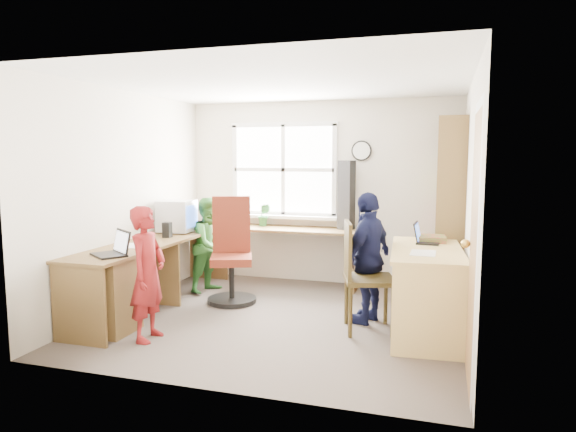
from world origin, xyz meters
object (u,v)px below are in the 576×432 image
(bookshelf, at_px, (450,216))
(person_green, at_px, (211,245))
(wooden_chair, at_px, (361,272))
(laptop_right, at_px, (424,238))
(person_red, at_px, (148,273))
(cd_tower, at_px, (346,195))
(potted_plant, at_px, (264,215))
(crt_monitor, at_px, (177,216))
(laptop_left, at_px, (114,249))
(l_desk, at_px, (154,274))
(swivel_chair, at_px, (232,257))
(right_desk, at_px, (426,272))
(person_navy, at_px, (368,258))

(bookshelf, bearing_deg, person_green, -172.49)
(bookshelf, bearing_deg, wooden_chair, -122.17)
(laptop_right, height_order, person_red, person_red)
(wooden_chair, height_order, cd_tower, cd_tower)
(potted_plant, bearing_deg, laptop_right, -27.94)
(crt_monitor, height_order, person_red, person_red)
(cd_tower, bearing_deg, laptop_right, -29.94)
(bookshelf, height_order, laptop_left, bookshelf)
(potted_plant, bearing_deg, person_green, -124.69)
(laptop_right, bearing_deg, l_desk, 107.13)
(crt_monitor, distance_m, cd_tower, 2.14)
(person_red, bearing_deg, person_green, 3.65)
(bookshelf, xyz_separation_m, cd_tower, (-1.26, 0.33, 0.19))
(cd_tower, bearing_deg, potted_plant, -159.52)
(l_desk, height_order, potted_plant, potted_plant)
(person_green, bearing_deg, laptop_right, -83.38)
(swivel_chair, bearing_deg, bookshelf, -5.61)
(crt_monitor, relative_size, potted_plant, 1.38)
(right_desk, relative_size, person_green, 1.23)
(wooden_chair, height_order, person_green, person_green)
(laptop_left, bearing_deg, person_navy, 59.02)
(wooden_chair, xyz_separation_m, potted_plant, (-1.55, 1.59, 0.32))
(swivel_chair, xyz_separation_m, laptop_left, (-0.63, -1.33, 0.28))
(laptop_right, height_order, person_green, person_green)
(laptop_right, height_order, potted_plant, potted_plant)
(bookshelf, bearing_deg, laptop_right, -107.22)
(laptop_right, bearing_deg, swivel_chair, 90.15)
(bookshelf, relative_size, person_navy, 1.58)
(person_red, bearing_deg, l_desk, 24.52)
(laptop_left, bearing_deg, crt_monitor, 130.84)
(l_desk, xyz_separation_m, person_red, (0.32, -0.62, 0.16))
(wooden_chair, bearing_deg, potted_plant, 118.34)
(bookshelf, relative_size, swivel_chair, 1.74)
(l_desk, bearing_deg, potted_plant, 71.38)
(l_desk, xyz_separation_m, potted_plant, (0.60, 1.77, 0.45))
(crt_monitor, bearing_deg, right_desk, -14.15)
(right_desk, xyz_separation_m, person_red, (-2.43, -0.95, 0.03))
(person_red, bearing_deg, swivel_chair, -11.82)
(cd_tower, bearing_deg, person_red, -100.74)
(laptop_left, relative_size, person_red, 0.36)
(l_desk, xyz_separation_m, crt_monitor, (-0.24, 0.94, 0.49))
(right_desk, distance_m, potted_plant, 2.61)
(person_navy, bearing_deg, l_desk, -57.35)
(cd_tower, distance_m, person_navy, 1.51)
(laptop_left, height_order, laptop_right, laptop_right)
(swivel_chair, xyz_separation_m, crt_monitor, (-0.79, 0.16, 0.43))
(cd_tower, bearing_deg, laptop_left, -108.35)
(laptop_left, bearing_deg, cd_tower, 87.66)
(right_desk, height_order, laptop_right, laptop_right)
(bookshelf, distance_m, person_navy, 1.31)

